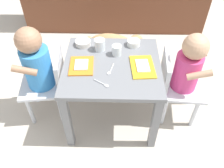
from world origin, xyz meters
TOP-DOWN VIEW (x-y plane):
  - ground_plane at (0.00, 0.00)m, footprint 7.00×7.00m
  - dining_table at (0.00, 0.00)m, footprint 0.58×0.55m
  - seated_child_left at (-0.45, 0.02)m, footprint 0.31×0.31m
  - seated_child_right at (0.45, 0.03)m, footprint 0.30×0.30m
  - dog at (-0.00, 0.57)m, footprint 0.48×0.20m
  - food_tray_left at (-0.18, -0.02)m, footprint 0.15×0.18m
  - food_tray_right at (0.18, -0.02)m, footprint 0.15×0.21m
  - water_cup_left at (-0.08, 0.14)m, footprint 0.07×0.07m
  - water_cup_right at (0.03, 0.10)m, footprint 0.06×0.06m
  - veggie_bowl_far at (0.13, 0.20)m, footprint 0.08×0.08m
  - cereal_bowl_left_side at (-0.19, 0.19)m, footprint 0.10×0.10m
  - spoon_by_left_tray at (-0.05, -0.17)m, footprint 0.09×0.07m
  - spoon_by_right_tray at (-0.01, -0.06)m, footprint 0.04×0.10m

SIDE VIEW (x-z plane):
  - ground_plane at x=0.00m, z-range 0.00..0.00m
  - dog at x=0.00m, z-range 0.05..0.37m
  - dining_table at x=0.00m, z-range 0.15..0.61m
  - seated_child_right at x=0.45m, z-range 0.08..0.74m
  - seated_child_left at x=-0.45m, z-range 0.08..0.77m
  - spoon_by_left_tray at x=-0.05m, z-range 0.46..0.47m
  - spoon_by_right_tray at x=-0.01m, z-range 0.46..0.47m
  - food_tray_left at x=-0.18m, z-range 0.46..0.48m
  - food_tray_right at x=0.18m, z-range 0.46..0.48m
  - cereal_bowl_left_side at x=-0.19m, z-range 0.47..0.50m
  - veggie_bowl_far at x=0.13m, z-range 0.47..0.50m
  - water_cup_right at x=0.03m, z-range 0.46..0.52m
  - water_cup_left at x=-0.08m, z-range 0.46..0.53m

